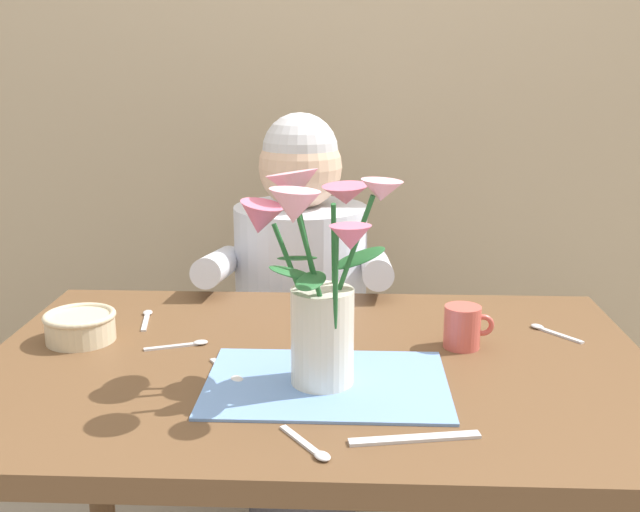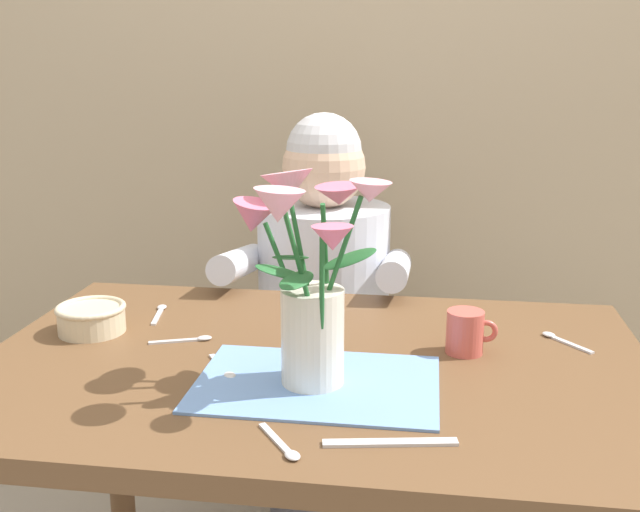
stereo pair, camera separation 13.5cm
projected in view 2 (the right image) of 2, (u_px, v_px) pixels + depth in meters
The scene contains 13 objects.
wood_panel_backdrop at pixel (368, 63), 2.22m from camera, with size 4.00×0.10×2.50m, color tan.
dining_table at pixel (314, 410), 1.37m from camera, with size 1.20×0.80×0.74m.
seated_person at pixel (323, 332), 1.99m from camera, with size 0.45×0.47×1.14m.
striped_placemat at pixel (317, 383), 1.25m from camera, with size 0.40×0.28×0.01m, color #6B93D1.
flower_vase at pixel (307, 279), 1.20m from camera, with size 0.28×0.26×0.35m.
ceramic_bowl at pixel (91, 317), 1.48m from camera, with size 0.14×0.14×0.06m.
dinner_knife at pixel (390, 443), 1.05m from camera, with size 0.19×0.02×0.01m, color silver.
tea_cup at pixel (466, 332), 1.37m from camera, with size 0.09×0.07×0.08m.
spoon_0 at pixel (284, 447), 1.04m from camera, with size 0.08×0.11×0.01m.
spoon_1 at pixel (191, 339), 1.44m from camera, with size 0.12×0.06×0.01m.
spoon_2 at pixel (225, 370), 1.30m from camera, with size 0.08×0.11×0.01m.
spoon_3 at pixel (559, 339), 1.44m from camera, with size 0.09×0.10×0.01m.
spoon_4 at pixel (160, 311), 1.60m from camera, with size 0.04×0.12×0.01m.
Camera 2 is at (0.20, -1.24, 1.26)m, focal length 42.30 mm.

